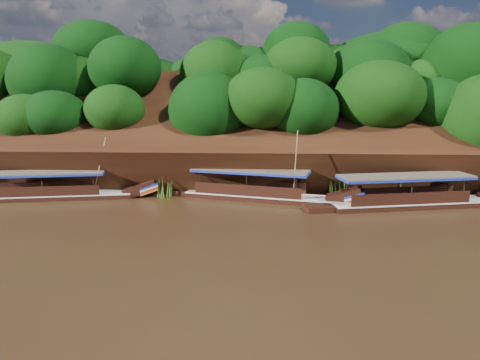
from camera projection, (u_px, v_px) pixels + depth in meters
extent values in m
plane|color=black|center=(225.00, 232.00, 28.34)|extent=(160.00, 160.00, 0.00)
cube|color=black|center=(239.00, 144.00, 43.35)|extent=(120.00, 16.12, 13.64)
cube|color=black|center=(243.00, 164.00, 53.82)|extent=(120.00, 24.00, 12.00)
ellipsoid|color=#0C3C0A|center=(173.00, 145.00, 42.66)|extent=(18.00, 8.00, 6.40)
ellipsoid|color=#0C3C0A|center=(242.00, 82.00, 49.11)|extent=(24.00, 11.00, 8.40)
cube|color=black|center=(414.00, 207.00, 34.37)|extent=(12.61, 4.71, 0.87)
cube|color=silver|center=(414.00, 201.00, 34.29)|extent=(12.63, 4.77, 0.10)
cube|color=#4E4537|center=(406.00, 176.00, 33.80)|extent=(10.04, 4.45, 0.12)
cube|color=#172C9B|center=(406.00, 178.00, 33.82)|extent=(10.04, 4.45, 0.17)
cube|color=black|center=(259.00, 200.00, 36.61)|extent=(11.83, 4.99, 0.88)
cube|color=silver|center=(259.00, 194.00, 36.53)|extent=(11.85, 5.05, 0.10)
cube|color=black|center=(345.00, 197.00, 34.56)|extent=(3.08, 2.25, 1.64)
cube|color=#172C9B|center=(355.00, 194.00, 34.29)|extent=(1.81, 1.97, 0.60)
cube|color=#AC2613|center=(355.00, 198.00, 34.35)|extent=(1.81, 1.97, 0.60)
cube|color=#4E4537|center=(250.00, 170.00, 36.38)|extent=(9.46, 4.67, 0.12)
cube|color=#172C9B|center=(250.00, 171.00, 36.40)|extent=(9.46, 4.67, 0.18)
cylinder|color=tan|center=(295.00, 163.00, 34.62)|extent=(0.19, 1.78, 5.09)
cube|color=black|center=(56.00, 199.00, 36.93)|extent=(11.81, 4.16, 0.79)
cube|color=silver|center=(56.00, 194.00, 36.85)|extent=(11.83, 4.22, 0.09)
cube|color=black|center=(140.00, 189.00, 37.73)|extent=(2.97, 1.96, 1.57)
cube|color=#172C9B|center=(149.00, 185.00, 37.78)|extent=(1.70, 1.76, 0.58)
cube|color=#AC2613|center=(149.00, 189.00, 37.84)|extent=(1.70, 1.76, 0.58)
cube|color=#4E4537|center=(44.00, 173.00, 36.41)|extent=(9.39, 3.96, 0.11)
cube|color=#172C9B|center=(44.00, 174.00, 36.43)|extent=(9.39, 3.96, 0.16)
cylinder|color=tan|center=(100.00, 165.00, 36.74)|extent=(1.08, 0.56, 4.36)
cube|color=black|center=(32.00, 183.00, 39.23)|extent=(3.28, 2.42, 1.77)
cube|color=#172C9B|center=(41.00, 179.00, 39.31)|extent=(1.92, 2.15, 0.64)
cube|color=#AC2613|center=(42.00, 183.00, 39.38)|extent=(1.92, 2.15, 0.64)
cone|color=#3A6D1B|center=(87.00, 184.00, 38.38)|extent=(1.50, 1.50, 1.79)
cone|color=#3A6D1B|center=(162.00, 188.00, 37.17)|extent=(1.50, 1.50, 1.59)
cone|color=#3A6D1B|center=(234.00, 185.00, 37.80)|extent=(1.50, 1.50, 1.86)
cone|color=#3A6D1B|center=(338.00, 187.00, 36.93)|extent=(1.50, 1.50, 1.90)
cone|color=#3A6D1B|center=(401.00, 187.00, 37.02)|extent=(1.50, 1.50, 1.82)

